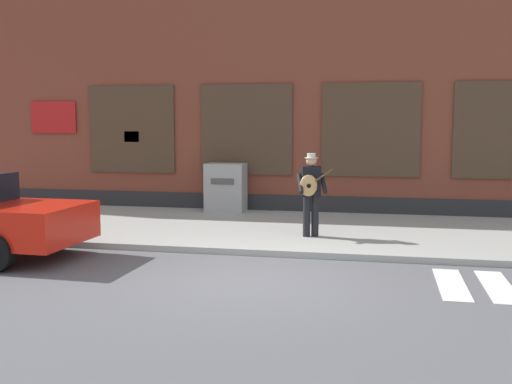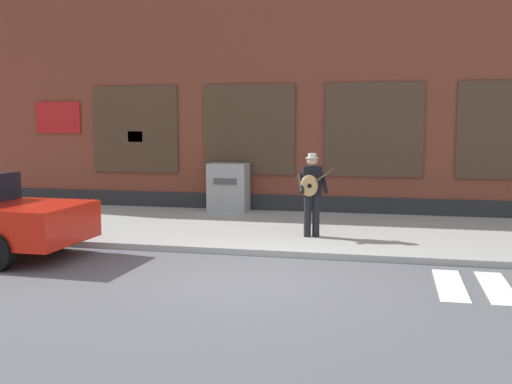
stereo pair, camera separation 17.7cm
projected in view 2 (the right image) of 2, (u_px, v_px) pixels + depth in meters
name	position (u px, v px, depth m)	size (l,w,h in m)	color
ground_plane	(250.00, 280.00, 9.40)	(160.00, 160.00, 0.00)	#56565B
sidewalk	(294.00, 230.00, 13.52)	(28.00, 5.12, 0.12)	#9E9E99
building_backdrop	(320.00, 56.00, 17.44)	(28.00, 4.06, 8.86)	brown
busker	(312.00, 190.00, 12.29)	(0.77, 0.64, 1.73)	black
utility_box	(229.00, 187.00, 15.95)	(1.04, 0.70, 1.29)	#9E9E9E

